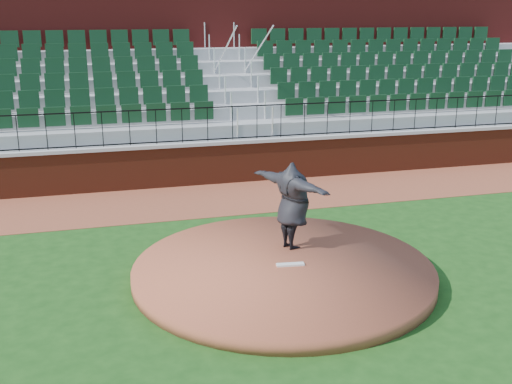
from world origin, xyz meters
TOP-DOWN VIEW (x-y plane):
  - ground at (0.00, 0.00)m, footprint 90.00×90.00m
  - warning_track at (0.00, 5.40)m, footprint 34.00×3.20m
  - field_wall at (0.00, 7.00)m, footprint 34.00×0.35m
  - wall_cap at (0.00, 7.00)m, footprint 34.00×0.45m
  - wall_railing at (0.00, 7.00)m, footprint 34.00×0.05m
  - seating_stands at (0.00, 9.72)m, footprint 34.00×5.10m
  - concourse_wall at (0.00, 12.52)m, footprint 34.00×0.50m
  - pitchers_mound at (0.13, -0.08)m, footprint 5.90×5.90m
  - pitching_rubber at (0.26, -0.14)m, footprint 0.56×0.20m
  - pitcher at (0.58, 0.77)m, footprint 1.46×2.33m

SIDE VIEW (x-z plane):
  - ground at x=0.00m, z-range 0.00..0.00m
  - warning_track at x=0.00m, z-range 0.00..0.01m
  - pitchers_mound at x=0.13m, z-range 0.00..0.25m
  - pitching_rubber at x=0.26m, z-range 0.25..0.29m
  - field_wall at x=0.00m, z-range 0.00..1.20m
  - pitcher at x=0.58m, z-range 0.25..2.10m
  - wall_cap at x=0.00m, z-range 1.20..1.30m
  - wall_railing at x=0.00m, z-range 1.30..2.30m
  - seating_stands at x=0.00m, z-range 0.00..4.60m
  - concourse_wall at x=0.00m, z-range 0.00..5.50m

